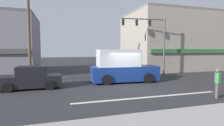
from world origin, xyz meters
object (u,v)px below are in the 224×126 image
(box_truck_approaching_near, at_px, (122,67))
(van_parked_curbside, at_px, (116,64))
(traffic_light_mast, at_px, (153,35))
(sedan_crossing_rightbound, at_px, (31,79))
(pedestrian_foreground_with_bag, at_px, (217,81))
(utility_pole_near_left, at_px, (29,26))

(box_truck_approaching_near, distance_m, van_parked_curbside, 7.13)
(traffic_light_mast, xyz_separation_m, sedan_crossing_rightbound, (-11.51, -3.36, -3.59))
(van_parked_curbside, bearing_deg, pedestrian_foreground_with_bag, -82.99)
(utility_pole_near_left, height_order, van_parked_curbside, utility_pole_near_left)
(utility_pole_near_left, xyz_separation_m, sedan_crossing_rightbound, (0.38, -2.40, -3.91))
(sedan_crossing_rightbound, relative_size, pedestrian_foreground_with_bag, 2.48)
(traffic_light_mast, xyz_separation_m, box_truck_approaching_near, (-4.53, -2.82, -3.05))
(box_truck_approaching_near, relative_size, sedan_crossing_rightbound, 1.37)
(van_parked_curbside, relative_size, pedestrian_foreground_with_bag, 2.81)
(utility_pole_near_left, distance_m, pedestrian_foreground_with_bag, 13.94)
(utility_pole_near_left, bearing_deg, pedestrian_foreground_with_bag, -37.02)
(utility_pole_near_left, relative_size, box_truck_approaching_near, 1.57)
(utility_pole_near_left, xyz_separation_m, pedestrian_foreground_with_bag, (10.74, -8.10, -3.67))
(box_truck_approaching_near, height_order, van_parked_curbside, box_truck_approaching_near)
(traffic_light_mast, height_order, van_parked_curbside, traffic_light_mast)
(box_truck_approaching_near, bearing_deg, sedan_crossing_rightbound, -175.56)
(pedestrian_foreground_with_bag, bearing_deg, traffic_light_mast, 82.73)
(utility_pole_near_left, xyz_separation_m, traffic_light_mast, (11.89, 0.96, -0.32))
(utility_pole_near_left, xyz_separation_m, van_parked_curbside, (9.12, 5.04, -3.61))
(sedan_crossing_rightbound, bearing_deg, van_parked_curbside, 40.42)
(box_truck_approaching_near, distance_m, sedan_crossing_rightbound, 7.02)
(traffic_light_mast, height_order, sedan_crossing_rightbound, traffic_light_mast)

